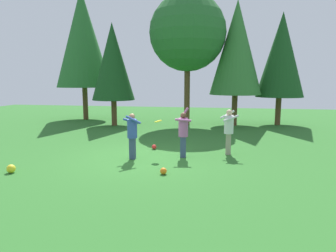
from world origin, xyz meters
name	(u,v)px	position (x,y,z in m)	size (l,w,h in m)	color
ground_plane	(140,158)	(0.00, 0.00, 0.00)	(40.00, 40.00, 0.00)	#2D6B28
person_thrower	(183,131)	(1.47, 0.40, 0.95)	(0.56, 0.52, 1.77)	#38476B
person_catcher	(132,132)	(-0.24, -0.13, 0.94)	(0.70, 0.68, 1.59)	#38476B
person_bystander	(229,128)	(3.07, 1.10, 0.99)	(0.68, 0.62, 1.67)	gray
frisbee	(158,121)	(0.58, 0.32, 1.28)	(0.27, 0.28, 0.09)	yellow
ball_yellow	(11,169)	(-3.33, -2.29, 0.13)	(0.25, 0.25, 0.25)	yellow
ball_orange	(163,171)	(1.15, -1.65, 0.10)	(0.20, 0.20, 0.20)	orange
ball_red	(154,147)	(0.19, 1.39, 0.10)	(0.19, 0.19, 0.19)	red
tree_far_left	(83,39)	(-6.50, 9.47, 5.47)	(3.66, 3.66, 8.75)	brown
tree_left	(113,62)	(-3.57, 7.18, 3.78)	(2.53, 2.53, 6.05)	brown
tree_far_right	(281,55)	(6.25, 9.11, 4.18)	(2.80, 2.80, 6.69)	brown
tree_right	(236,48)	(3.60, 8.43, 4.57)	(3.06, 3.06, 7.32)	brown
tree_center	(188,33)	(0.73, 8.32, 5.49)	(4.56, 4.56, 7.79)	brown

